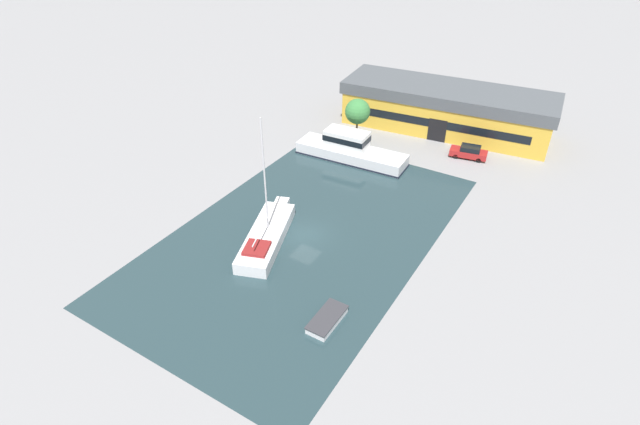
# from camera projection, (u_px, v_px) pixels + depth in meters

# --- Properties ---
(ground_plane) EXTENTS (440.00, 440.00, 0.00)m
(ground_plane) POSITION_uv_depth(u_px,v_px,m) (305.00, 235.00, 49.11)
(ground_plane) COLOR gray
(water_canal) EXTENTS (22.79, 37.69, 0.01)m
(water_canal) POSITION_uv_depth(u_px,v_px,m) (305.00, 235.00, 49.11)
(water_canal) COLOR #23383D
(water_canal) RESTS_ON ground
(warehouse_building) EXTENTS (28.88, 11.79, 5.92)m
(warehouse_building) POSITION_uv_depth(u_px,v_px,m) (447.00, 108.00, 68.02)
(warehouse_building) COLOR gold
(warehouse_building) RESTS_ON ground
(quay_tree_near_building) EXTENTS (3.24, 3.24, 5.89)m
(quay_tree_near_building) POSITION_uv_depth(u_px,v_px,m) (358.00, 112.00, 63.88)
(quay_tree_near_building) COLOR brown
(quay_tree_near_building) RESTS_ON ground
(parked_car) EXTENTS (4.74, 2.52, 1.62)m
(parked_car) POSITION_uv_depth(u_px,v_px,m) (469.00, 152.00, 62.03)
(parked_car) COLOR maroon
(parked_car) RESTS_ON ground
(sailboat_moored) EXTENTS (6.43, 11.63, 12.55)m
(sailboat_moored) POSITION_uv_depth(u_px,v_px,m) (267.00, 235.00, 47.84)
(sailboat_moored) COLOR white
(sailboat_moored) RESTS_ON water_canal
(motor_cruiser) EXTENTS (14.15, 4.48, 3.63)m
(motor_cruiser) POSITION_uv_depth(u_px,v_px,m) (350.00, 149.00, 61.53)
(motor_cruiser) COLOR silver
(motor_cruiser) RESTS_ON water_canal
(small_dinghy) EXTENTS (1.80, 3.91, 0.65)m
(small_dinghy) POSITION_uv_depth(u_px,v_px,m) (327.00, 319.00, 39.26)
(small_dinghy) COLOR white
(small_dinghy) RESTS_ON water_canal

